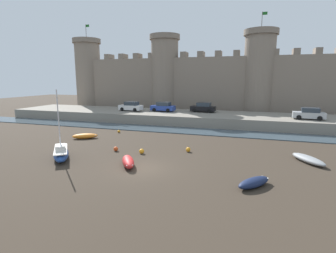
# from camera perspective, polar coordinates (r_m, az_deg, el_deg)

# --- Properties ---
(ground_plane) EXTENTS (160.00, 160.00, 0.00)m
(ground_plane) POSITION_cam_1_polar(r_m,az_deg,el_deg) (21.63, -5.65, -8.99)
(ground_plane) COLOR #382D23
(water_channel) EXTENTS (80.00, 4.50, 0.10)m
(water_channel) POSITION_cam_1_polar(r_m,az_deg,el_deg) (36.39, 4.40, -0.91)
(water_channel) COLOR #3D4C56
(water_channel) RESTS_ON ground
(quay_road) EXTENTS (66.72, 10.00, 1.58)m
(quay_road) POSITION_cam_1_polar(r_m,az_deg,el_deg) (43.25, 6.65, 1.85)
(quay_road) COLOR gray
(quay_road) RESTS_ON ground
(castle) EXTENTS (60.81, 6.08, 18.81)m
(castle) POSITION_cam_1_polar(r_m,az_deg,el_deg) (52.54, 8.93, 10.00)
(castle) COLOR gray
(castle) RESTS_ON ground
(rowboat_foreground_left) EXTENTS (2.37, 3.05, 0.77)m
(rowboat_foreground_left) POSITION_cam_1_polar(r_m,az_deg,el_deg) (22.13, -8.68, -7.51)
(rowboat_foreground_left) COLOR red
(rowboat_foreground_left) RESTS_ON ground
(sailboat_foreground_right) EXTENTS (3.79, 4.31, 6.24)m
(sailboat_foreground_right) POSITION_cam_1_polar(r_m,az_deg,el_deg) (25.61, -22.27, -5.33)
(sailboat_foreground_right) COLOR #234793
(sailboat_foreground_right) RESTS_ON ground
(rowboat_near_channel_left) EXTENTS (2.53, 2.88, 0.61)m
(rowboat_near_channel_left) POSITION_cam_1_polar(r_m,az_deg,el_deg) (18.84, 18.18, -11.45)
(rowboat_near_channel_left) COLOR #141E3D
(rowboat_near_channel_left) RESTS_ON ground
(rowboat_midflat_centre) EXTENTS (2.88, 3.69, 0.57)m
(rowboat_midflat_centre) POSITION_cam_1_polar(r_m,az_deg,el_deg) (25.86, 28.21, -6.27)
(rowboat_midflat_centre) COLOR gray
(rowboat_midflat_centre) RESTS_ON ground
(rowboat_foreground_centre) EXTENTS (3.10, 2.49, 0.62)m
(rowboat_foreground_centre) POSITION_cam_1_polar(r_m,az_deg,el_deg) (33.28, -17.61, -1.96)
(rowboat_foreground_centre) COLOR orange
(rowboat_foreground_centre) RESTS_ON ground
(mooring_buoy_near_channel) EXTENTS (0.48, 0.48, 0.48)m
(mooring_buoy_near_channel) POSITION_cam_1_polar(r_m,az_deg,el_deg) (25.54, -5.75, -5.38)
(mooring_buoy_near_channel) COLOR orange
(mooring_buoy_near_channel) RESTS_ON ground
(mooring_buoy_off_centre) EXTENTS (0.37, 0.37, 0.37)m
(mooring_buoy_off_centre) POSITION_cam_1_polar(r_m,az_deg,el_deg) (35.77, -10.66, -1.04)
(mooring_buoy_off_centre) COLOR orange
(mooring_buoy_off_centre) RESTS_ON ground
(mooring_buoy_near_shore) EXTENTS (0.46, 0.46, 0.46)m
(mooring_buoy_near_shore) POSITION_cam_1_polar(r_m,az_deg,el_deg) (26.82, -11.29, -4.80)
(mooring_buoy_near_shore) COLOR #E04C1E
(mooring_buoy_near_shore) RESTS_ON ground
(mooring_buoy_mid_mud) EXTENTS (0.46, 0.46, 0.46)m
(mooring_buoy_mid_mud) POSITION_cam_1_polar(r_m,az_deg,el_deg) (26.12, 4.41, -5.03)
(mooring_buoy_mid_mud) COLOR orange
(mooring_buoy_mid_mud) RESTS_ON ground
(car_quay_east) EXTENTS (4.21, 2.10, 1.62)m
(car_quay_east) POSITION_cam_1_polar(r_m,az_deg,el_deg) (41.22, 28.37, 2.45)
(car_quay_east) COLOR #B2B5B7
(car_quay_east) RESTS_ON quay_road
(car_quay_centre_west) EXTENTS (4.21, 2.10, 1.62)m
(car_quay_centre_west) POSITION_cam_1_polar(r_m,az_deg,el_deg) (46.39, -8.06, 4.35)
(car_quay_centre_west) COLOR silver
(car_quay_centre_west) RESTS_ON quay_road
(car_quay_west) EXTENTS (4.21, 2.10, 1.62)m
(car_quay_west) POSITION_cam_1_polar(r_m,az_deg,el_deg) (44.62, 7.67, 4.12)
(car_quay_west) COLOR black
(car_quay_west) RESTS_ON quay_road
(car_quay_centre_east) EXTENTS (4.21, 2.10, 1.62)m
(car_quay_centre_east) POSITION_cam_1_polar(r_m,az_deg,el_deg) (45.18, -1.08, 4.29)
(car_quay_centre_east) COLOR #263F99
(car_quay_centre_east) RESTS_ON quay_road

